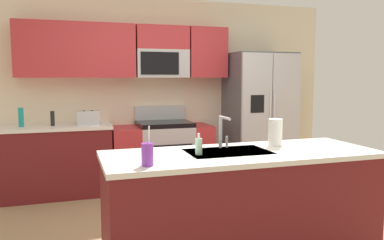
{
  "coord_description": "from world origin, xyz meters",
  "views": [
    {
      "loc": [
        -1.22,
        -3.33,
        1.51
      ],
      "look_at": [
        0.04,
        0.6,
        1.05
      ],
      "focal_mm": 36.26,
      "sensor_mm": 36.0,
      "label": 1
    }
  ],
  "objects_px": {
    "bottle_teal": "(21,117)",
    "soap_dispenser": "(199,146)",
    "pepper_mill": "(53,118)",
    "toaster": "(88,118)",
    "sink_faucet": "(222,129)",
    "refrigerator": "(259,117)",
    "paper_towel_roll": "(275,132)",
    "drink_cup_purple": "(147,154)",
    "range_oven": "(162,155)"
  },
  "relations": [
    {
      "from": "range_oven",
      "to": "drink_cup_purple",
      "type": "bearing_deg",
      "value": -105.4
    },
    {
      "from": "pepper_mill",
      "to": "bottle_teal",
      "type": "height_order",
      "value": "bottle_teal"
    },
    {
      "from": "bottle_teal",
      "to": "soap_dispenser",
      "type": "relative_size",
      "value": 1.38
    },
    {
      "from": "range_oven",
      "to": "drink_cup_purple",
      "type": "height_order",
      "value": "drink_cup_purple"
    },
    {
      "from": "pepper_mill",
      "to": "bottle_teal",
      "type": "xyz_separation_m",
      "value": [
        -0.36,
        -0.01,
        0.03
      ]
    },
    {
      "from": "refrigerator",
      "to": "pepper_mill",
      "type": "distance_m",
      "value": 2.85
    },
    {
      "from": "refrigerator",
      "to": "toaster",
      "type": "height_order",
      "value": "refrigerator"
    },
    {
      "from": "refrigerator",
      "to": "paper_towel_roll",
      "type": "distance_m",
      "value": 2.23
    },
    {
      "from": "drink_cup_purple",
      "to": "sink_faucet",
      "type": "bearing_deg",
      "value": 31.43
    },
    {
      "from": "refrigerator",
      "to": "pepper_mill",
      "type": "bearing_deg",
      "value": 178.6
    },
    {
      "from": "toaster",
      "to": "sink_faucet",
      "type": "distance_m",
      "value": 2.28
    },
    {
      "from": "refrigerator",
      "to": "bottle_teal",
      "type": "xyz_separation_m",
      "value": [
        -3.21,
        0.06,
        0.09
      ]
    },
    {
      "from": "pepper_mill",
      "to": "drink_cup_purple",
      "type": "relative_size",
      "value": 0.66
    },
    {
      "from": "toaster",
      "to": "soap_dispenser",
      "type": "height_order",
      "value": "toaster"
    },
    {
      "from": "bottle_teal",
      "to": "sink_faucet",
      "type": "bearing_deg",
      "value": -49.04
    },
    {
      "from": "refrigerator",
      "to": "toaster",
      "type": "distance_m",
      "value": 2.42
    },
    {
      "from": "sink_faucet",
      "to": "paper_towel_roll",
      "type": "height_order",
      "value": "sink_faucet"
    },
    {
      "from": "toaster",
      "to": "soap_dispenser",
      "type": "bearing_deg",
      "value": -71.79
    },
    {
      "from": "refrigerator",
      "to": "toaster",
      "type": "xyz_separation_m",
      "value": [
        -2.42,
        0.02,
        0.07
      ]
    },
    {
      "from": "bottle_teal",
      "to": "soap_dispenser",
      "type": "distance_m",
      "value": 2.74
    },
    {
      "from": "toaster",
      "to": "bottle_teal",
      "type": "distance_m",
      "value": 0.79
    },
    {
      "from": "drink_cup_purple",
      "to": "paper_towel_roll",
      "type": "distance_m",
      "value": 1.31
    },
    {
      "from": "refrigerator",
      "to": "sink_faucet",
      "type": "height_order",
      "value": "refrigerator"
    },
    {
      "from": "pepper_mill",
      "to": "sink_faucet",
      "type": "height_order",
      "value": "sink_faucet"
    },
    {
      "from": "range_oven",
      "to": "drink_cup_purple",
      "type": "xyz_separation_m",
      "value": [
        -0.7,
        -2.54,
        0.54
      ]
    },
    {
      "from": "refrigerator",
      "to": "drink_cup_purple",
      "type": "bearing_deg",
      "value": -130.96
    },
    {
      "from": "refrigerator",
      "to": "soap_dispenser",
      "type": "height_order",
      "value": "refrigerator"
    },
    {
      "from": "drink_cup_purple",
      "to": "paper_towel_roll",
      "type": "relative_size",
      "value": 1.16
    },
    {
      "from": "toaster",
      "to": "drink_cup_purple",
      "type": "relative_size",
      "value": 1.01
    },
    {
      "from": "sink_faucet",
      "to": "paper_towel_roll",
      "type": "relative_size",
      "value": 1.17
    },
    {
      "from": "paper_towel_roll",
      "to": "drink_cup_purple",
      "type": "bearing_deg",
      "value": -160.9
    },
    {
      "from": "drink_cup_purple",
      "to": "refrigerator",
      "type": "bearing_deg",
      "value": 49.04
    },
    {
      "from": "drink_cup_purple",
      "to": "soap_dispenser",
      "type": "distance_m",
      "value": 0.53
    },
    {
      "from": "toaster",
      "to": "paper_towel_roll",
      "type": "relative_size",
      "value": 1.17
    },
    {
      "from": "drink_cup_purple",
      "to": "range_oven",
      "type": "bearing_deg",
      "value": 74.6
    },
    {
      "from": "toaster",
      "to": "refrigerator",
      "type": "bearing_deg",
      "value": -0.46
    },
    {
      "from": "toaster",
      "to": "pepper_mill",
      "type": "xyz_separation_m",
      "value": [
        -0.43,
        0.05,
        0.0
      ]
    },
    {
      "from": "drink_cup_purple",
      "to": "toaster",
      "type": "bearing_deg",
      "value": 96.28
    },
    {
      "from": "soap_dispenser",
      "to": "paper_towel_roll",
      "type": "relative_size",
      "value": 0.71
    },
    {
      "from": "range_oven",
      "to": "sink_faucet",
      "type": "xyz_separation_m",
      "value": [
        0.04,
        -2.09,
        0.62
      ]
    },
    {
      "from": "range_oven",
      "to": "paper_towel_roll",
      "type": "relative_size",
      "value": 5.67
    },
    {
      "from": "pepper_mill",
      "to": "soap_dispenser",
      "type": "bearing_deg",
      "value": -62.98
    },
    {
      "from": "toaster",
      "to": "bottle_teal",
      "type": "bearing_deg",
      "value": 177.06
    },
    {
      "from": "pepper_mill",
      "to": "drink_cup_purple",
      "type": "distance_m",
      "value": 2.63
    },
    {
      "from": "soap_dispenser",
      "to": "pepper_mill",
      "type": "bearing_deg",
      "value": 117.02
    },
    {
      "from": "bottle_teal",
      "to": "soap_dispenser",
      "type": "height_order",
      "value": "bottle_teal"
    },
    {
      "from": "pepper_mill",
      "to": "drink_cup_purple",
      "type": "height_order",
      "value": "drink_cup_purple"
    },
    {
      "from": "refrigerator",
      "to": "paper_towel_roll",
      "type": "relative_size",
      "value": 7.71
    },
    {
      "from": "toaster",
      "to": "paper_towel_roll",
      "type": "bearing_deg",
      "value": -53.75
    },
    {
      "from": "bottle_teal",
      "to": "drink_cup_purple",
      "type": "distance_m",
      "value": 2.74
    }
  ]
}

